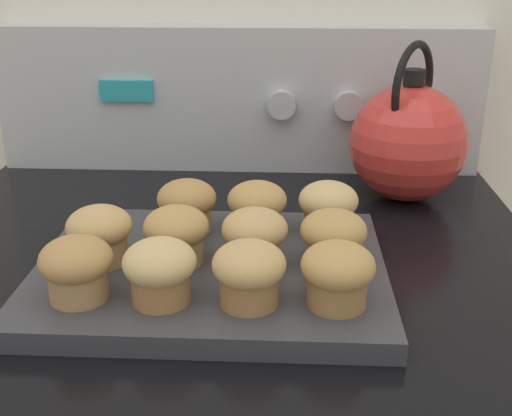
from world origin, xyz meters
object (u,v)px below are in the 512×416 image
muffin_r1_c0 (100,233)px  muffin_r2_c1 (187,204)px  muffin_r0_c0 (77,267)px  muffin_r1_c2 (255,236)px  muffin_r0_c2 (249,272)px  muffin_r1_c1 (176,234)px  muffin_r0_c1 (160,270)px  muffin_r2_c2 (257,206)px  muffin_pan (215,272)px  muffin_r0_c3 (338,273)px  tea_kettle (409,140)px  muffin_r2_c3 (328,207)px  muffin_r1_c3 (333,238)px

muffin_r1_c0 → muffin_r2_c1: same height
muffin_r0_c0 → muffin_r1_c2: (0.16, 0.08, 0.00)m
muffin_r0_c2 → muffin_r1_c2: same height
muffin_r1_c1 → muffin_r0_c1: bearing=-91.4°
muffin_r1_c1 → muffin_r2_c2: bearing=45.0°
muffin_r1_c2 → muffin_r2_c1: bearing=134.7°
muffin_r1_c1 → muffin_r2_c2: (0.08, 0.08, 0.00)m
muffin_pan → muffin_r0_c2: 0.10m
muffin_r1_c1 → muffin_r1_c2: size_ratio=1.00×
muffin_r1_c2 → muffin_r0_c2: bearing=-90.7°
muffin_r0_c3 → muffin_r0_c0: bearing=180.0°
muffin_pan → muffin_r1_c1: bearing=179.9°
muffin_r0_c1 → muffin_r1_c2: size_ratio=1.00×
muffin_r0_c3 → tea_kettle: bearing=70.7°
muffin_r0_c1 → muffin_r0_c2: size_ratio=1.00×
muffin_r0_c2 → muffin_r1_c0: same height
muffin_pan → muffin_r2_c1: muffin_r2_c1 is taller
muffin_r2_c3 → muffin_r0_c3: bearing=-90.0°
muffin_r0_c2 → muffin_r2_c1: bearing=116.8°
muffin_pan → muffin_r0_c3: muffin_r0_c3 is taller
muffin_pan → muffin_r2_c3: 0.15m
muffin_r1_c2 → muffin_r2_c3: same height
muffin_pan → muffin_r1_c3: size_ratio=5.35×
muffin_r1_c1 → muffin_r1_c2: bearing=-1.3°
muffin_pan → muffin_r0_c1: size_ratio=5.35×
muffin_r0_c3 → muffin_r2_c1: same height
muffin_r0_c1 → muffin_r2_c2: same height
muffin_r1_c2 → muffin_r2_c3: 0.11m
muffin_r0_c1 → muffin_r1_c1: bearing=88.6°
muffin_r1_c2 → muffin_r2_c1: 0.12m
muffin_r1_c0 → muffin_r1_c2: same height
muffin_r2_c1 → muffin_r0_c3: bearing=-44.7°
muffin_r0_c1 → muffin_r2_c3: bearing=45.1°
muffin_r0_c2 → muffin_r1_c1: bearing=135.0°
muffin_r1_c0 → muffin_r0_c2: bearing=-25.9°
muffin_r0_c1 → muffin_r0_c3: same height
muffin_r0_c1 → muffin_r2_c1: same height
muffin_r0_c0 → muffin_r1_c1: same height
muffin_r0_c0 → muffin_r0_c2: size_ratio=1.00×
muffin_r0_c0 → tea_kettle: 0.49m
muffin_r0_c0 → muffin_r1_c3: (0.24, 0.08, 0.00)m
muffin_r2_c1 → muffin_r1_c0: bearing=-132.9°
muffin_r2_c3 → muffin_r1_c3: bearing=-89.5°
muffin_r2_c2 → muffin_r0_c3: bearing=-62.9°
muffin_pan → muffin_r1_c3: 0.13m
muffin_pan → muffin_r0_c3: (0.12, -0.08, 0.04)m
muffin_r0_c0 → muffin_r0_c2: same height
muffin_r0_c2 → muffin_r1_c0: (-0.16, 0.08, 0.00)m
muffin_pan → muffin_r2_c3: muffin_r2_c3 is taller
muffin_r2_c1 → muffin_r2_c2: same height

